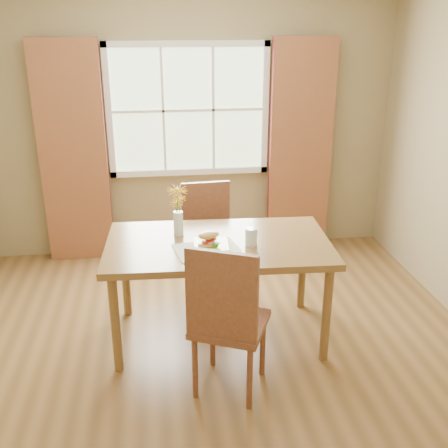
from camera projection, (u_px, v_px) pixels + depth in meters
name	position (u px, v px, depth m)	size (l,w,h in m)	color
room	(208.00, 177.00, 3.56)	(4.24, 3.84, 2.74)	brown
window	(188.00, 110.00, 5.23)	(1.62, 0.06, 1.32)	#B3CC9A
curtain_left	(73.00, 155.00, 5.15)	(0.65, 0.08, 2.20)	maroon
curtain_right	(300.00, 148.00, 5.43)	(0.65, 0.08, 2.20)	maroon
dining_table	(218.00, 252.00, 3.92)	(1.70, 1.01, 0.81)	brown
chair_near	(226.00, 317.00, 3.31)	(0.60, 0.60, 1.09)	brown
chair_far	(208.00, 236.00, 4.63)	(0.45, 0.45, 1.03)	brown
placemat	(207.00, 250.00, 3.75)	(0.45, 0.33, 0.01)	#E2EFCA
plate	(211.00, 246.00, 3.79)	(0.25, 0.25, 0.01)	#6EDF37
croissant_sandwich	(209.00, 239.00, 3.73)	(0.19, 0.16, 0.12)	gold
water_glass	(251.00, 237.00, 3.80)	(0.09, 0.09, 0.13)	silver
flower_vase	(178.00, 206.00, 3.93)	(0.16, 0.16, 0.38)	silver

